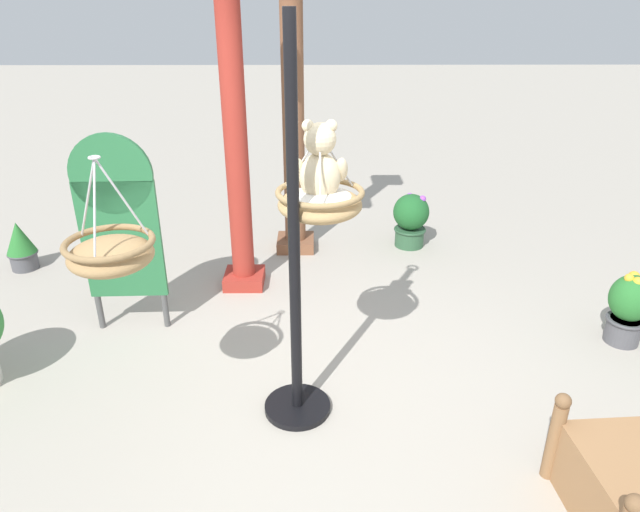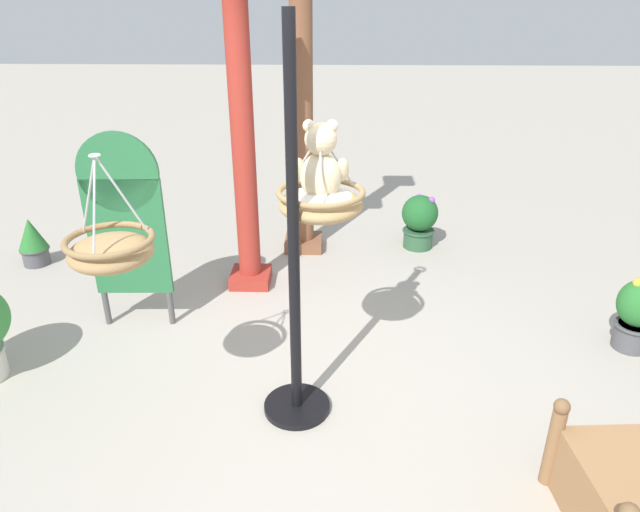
{
  "view_description": "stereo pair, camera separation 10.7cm",
  "coord_description": "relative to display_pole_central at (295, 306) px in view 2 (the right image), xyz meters",
  "views": [
    {
      "loc": [
        -0.03,
        -3.02,
        2.53
      ],
      "look_at": [
        -0.0,
        0.09,
        1.08
      ],
      "focal_mm": 31.71,
      "sensor_mm": 36.0,
      "label": 1
    },
    {
      "loc": [
        0.08,
        -3.02,
        2.53
      ],
      "look_at": [
        -0.0,
        0.09,
        1.08
      ],
      "focal_mm": 31.71,
      "sensor_mm": 36.0,
      "label": 2
    }
  ],
  "objects": [
    {
      "name": "hanging_basket_with_teddy",
      "position": [
        0.15,
        0.25,
        0.58
      ],
      "size": [
        0.54,
        0.54,
        0.53
      ],
      "color": "tan"
    },
    {
      "name": "display_pole_central",
      "position": [
        0.0,
        0.0,
        0.0
      ],
      "size": [
        0.44,
        0.44,
        2.53
      ],
      "color": "black",
      "rests_on": "ground"
    },
    {
      "name": "display_sign_board",
      "position": [
        -1.39,
        1.05,
        0.17
      ],
      "size": [
        0.62,
        0.07,
        1.62
      ],
      "color": "#286B3D",
      "rests_on": "ground"
    },
    {
      "name": "teddy_bear",
      "position": [
        0.15,
        0.27,
        0.8
      ],
      "size": [
        0.34,
        0.3,
        0.49
      ],
      "color": "beige"
    },
    {
      "name": "greenhouse_pillar_left",
      "position": [
        -0.56,
        1.8,
        0.56
      ],
      "size": [
        0.39,
        0.39,
        2.8
      ],
      "color": "#9E2D23",
      "rests_on": "ground"
    },
    {
      "name": "greenhouse_pillar_right",
      "position": [
        -0.09,
        2.64,
        0.64
      ],
      "size": [
        0.42,
        0.42,
        2.96
      ],
      "color": "brown",
      "rests_on": "ground"
    },
    {
      "name": "potted_plant_tall_leafy",
      "position": [
        1.16,
        2.7,
        -0.48
      ],
      "size": [
        0.39,
        0.39,
        0.59
      ],
      "color": "#2D5638",
      "rests_on": "ground"
    },
    {
      "name": "potted_plant_small_succulent",
      "position": [
        2.56,
        0.79,
        -0.48
      ],
      "size": [
        0.33,
        0.33,
        0.6
      ],
      "color": "#4C4C51",
      "rests_on": "ground"
    },
    {
      "name": "hanging_basket_left_high",
      "position": [
        -0.97,
        -0.26,
        0.48
      ],
      "size": [
        0.48,
        0.48,
        0.63
      ],
      "color": "#A37F51"
    },
    {
      "name": "potted_plant_fern_front",
      "position": [
        -2.81,
        2.16,
        -0.54
      ],
      "size": [
        0.29,
        0.29,
        0.5
      ],
      "color": "#4C4C51",
      "rests_on": "ground"
    },
    {
      "name": "ground_plane",
      "position": [
        0.15,
        0.02,
        -0.79
      ],
      "size": [
        40.0,
        40.0,
        0.0
      ],
      "primitive_type": "plane",
      "color": "#A8A093"
    }
  ]
}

